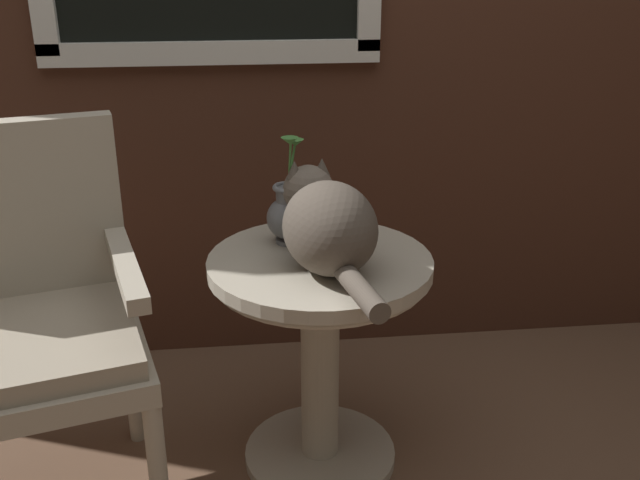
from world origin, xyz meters
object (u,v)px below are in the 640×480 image
object	(u,v)px
wicker_chair	(19,312)
cat	(327,224)
wicker_side_table	(320,324)
pewter_vase_with_ivy	(288,212)

from	to	relation	value
wicker_chair	cat	size ratio (longest dim) A/B	1.76
cat	wicker_chair	bearing A→B (deg)	-179.37
wicker_side_table	pewter_vase_with_ivy	world-z (taller)	pewter_vase_with_ivy
wicker_chair	cat	bearing A→B (deg)	0.63
wicker_chair	cat	world-z (taller)	wicker_chair
wicker_chair	pewter_vase_with_ivy	world-z (taller)	wicker_chair
cat	pewter_vase_with_ivy	world-z (taller)	pewter_vase_with_ivy
wicker_side_table	wicker_chair	world-z (taller)	wicker_chair
wicker_side_table	pewter_vase_with_ivy	bearing A→B (deg)	121.86
wicker_chair	pewter_vase_with_ivy	bearing A→B (deg)	15.43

